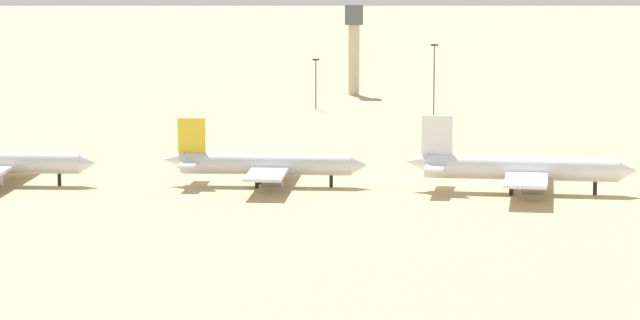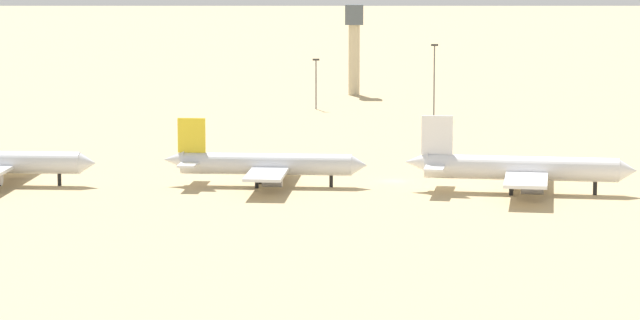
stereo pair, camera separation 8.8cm
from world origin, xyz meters
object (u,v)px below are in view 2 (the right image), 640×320
(parked_jet_yellow_2, at_px, (264,164))
(light_pole_west, at_px, (434,76))
(parked_jet_white_3, at_px, (519,168))
(light_pole_mid, at_px, (316,79))
(control_tower, at_px, (354,41))

(parked_jet_yellow_2, bearing_deg, light_pole_west, 74.49)
(parked_jet_white_3, distance_m, light_pole_mid, 136.05)
(parked_jet_white_3, bearing_deg, light_pole_west, 102.14)
(parked_jet_yellow_2, distance_m, light_pole_west, 112.07)
(light_pole_west, bearing_deg, parked_jet_yellow_2, -108.36)
(parked_jet_white_3, distance_m, control_tower, 169.64)
(parked_jet_yellow_2, xyz_separation_m, light_pole_west, (35.24, 106.19, 6.44))
(parked_jet_yellow_2, xyz_separation_m, parked_jet_white_3, (45.28, -5.88, 0.38))
(parked_jet_white_3, bearing_deg, light_pole_mid, 114.22)
(control_tower, bearing_deg, light_pole_west, -69.32)
(light_pole_west, bearing_deg, light_pole_mid, 149.39)
(light_pole_mid, bearing_deg, light_pole_west, -30.61)
(parked_jet_yellow_2, distance_m, light_pole_mid, 124.21)
(parked_jet_white_3, height_order, control_tower, control_tower)
(light_pole_mid, bearing_deg, control_tower, 75.23)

